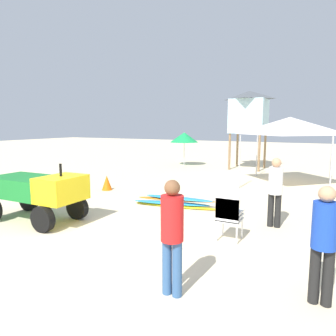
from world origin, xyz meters
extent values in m
plane|color=beige|center=(0.00, 0.00, 0.00)|extent=(80.00, 80.00, 0.00)
cube|color=#197A2D|center=(-2.72, 0.62, 0.85)|extent=(1.82, 1.14, 0.50)
cube|color=yellow|center=(-1.52, 0.65, 0.90)|extent=(0.82, 1.12, 0.60)
cylinder|color=black|center=(-1.52, 0.65, 1.35)|extent=(0.06, 0.06, 0.30)
cylinder|color=black|center=(-1.58, 1.20, 0.30)|extent=(0.60, 0.19, 0.60)
cylinder|color=black|center=(-1.56, 0.10, 0.30)|extent=(0.60, 0.19, 0.60)
cylinder|color=black|center=(-3.38, 1.16, 0.30)|extent=(0.60, 0.19, 0.60)
cube|color=white|center=(2.31, 1.59, 0.44)|extent=(0.48, 0.48, 0.04)
cube|color=white|center=(2.31, 1.37, 0.64)|extent=(0.48, 0.04, 0.40)
cube|color=white|center=(2.31, 1.59, 0.53)|extent=(0.48, 0.48, 0.04)
cube|color=white|center=(2.31, 1.37, 0.73)|extent=(0.48, 0.04, 0.40)
cube|color=white|center=(2.31, 1.59, 0.62)|extent=(0.48, 0.48, 0.04)
cube|color=white|center=(2.31, 1.37, 0.82)|extent=(0.48, 0.04, 0.40)
cylinder|color=white|center=(2.52, 1.80, 0.21)|extent=(0.04, 0.04, 0.42)
cylinder|color=white|center=(2.10, 1.80, 0.21)|extent=(0.04, 0.04, 0.42)
cylinder|color=white|center=(2.52, 1.38, 0.21)|extent=(0.04, 0.04, 0.42)
cylinder|color=white|center=(2.10, 1.38, 0.21)|extent=(0.04, 0.04, 0.42)
ellipsoid|color=yellow|center=(0.12, 3.40, 0.04)|extent=(2.53, 0.66, 0.08)
ellipsoid|color=#268CCC|center=(0.03, 3.35, 0.12)|extent=(2.32, 0.76, 0.08)
ellipsoid|color=orange|center=(0.11, 3.52, 0.20)|extent=(2.37, 0.79, 0.08)
ellipsoid|color=#268CCC|center=(0.24, 3.40, 0.28)|extent=(2.11, 0.44, 0.08)
cylinder|color=#33598C|center=(2.12, -0.88, 0.40)|extent=(0.14, 0.14, 0.81)
cylinder|color=#33598C|center=(2.28, -0.88, 0.40)|extent=(0.14, 0.14, 0.81)
cylinder|color=red|center=(2.20, -0.88, 1.13)|extent=(0.32, 0.32, 0.64)
sphere|color=brown|center=(2.20, -0.88, 1.56)|extent=(0.22, 0.22, 0.22)
cylinder|color=black|center=(4.00, -0.16, 0.39)|extent=(0.14, 0.14, 0.79)
cylinder|color=black|center=(4.16, -0.16, 0.39)|extent=(0.14, 0.14, 0.79)
cylinder|color=#193FB2|center=(4.08, -0.16, 1.10)|extent=(0.32, 0.32, 0.62)
sphere|color=tan|center=(4.08, -0.16, 1.52)|extent=(0.21, 0.21, 0.21)
cylinder|color=black|center=(2.92, 2.89, 0.40)|extent=(0.14, 0.14, 0.80)
cylinder|color=black|center=(3.08, 2.89, 0.40)|extent=(0.14, 0.14, 0.80)
cylinder|color=white|center=(3.00, 2.89, 1.11)|extent=(0.32, 0.32, 0.63)
sphere|color=tan|center=(3.00, 2.89, 1.54)|extent=(0.22, 0.22, 0.22)
cylinder|color=#B2B2B7|center=(1.06, 7.03, 1.01)|extent=(0.05, 0.05, 2.02)
cylinder|color=#B2B2B7|center=(4.15, 7.03, 1.01)|extent=(0.05, 0.05, 2.02)
cylinder|color=#B2B2B7|center=(1.06, 10.12, 1.01)|extent=(0.05, 0.05, 2.02)
cylinder|color=#B2B2B7|center=(4.15, 10.12, 1.01)|extent=(0.05, 0.05, 2.02)
pyramid|color=silver|center=(2.61, 8.57, 2.37)|extent=(3.09, 3.09, 0.68)
cylinder|color=olive|center=(-0.71, 11.68, 0.98)|extent=(0.12, 0.12, 1.96)
cylinder|color=olive|center=(0.85, 11.68, 0.98)|extent=(0.12, 0.12, 1.96)
cylinder|color=olive|center=(-0.71, 13.24, 0.98)|extent=(0.12, 0.12, 1.96)
cylinder|color=olive|center=(0.85, 13.24, 0.98)|extent=(0.12, 0.12, 1.96)
cube|color=#B7E3EC|center=(0.07, 12.46, 2.86)|extent=(1.80, 1.80, 1.80)
pyramid|color=#4C5156|center=(0.07, 12.46, 3.98)|extent=(1.98, 1.98, 0.45)
cylinder|color=beige|center=(-3.56, 12.04, 0.98)|extent=(0.04, 0.04, 1.96)
cone|color=#19994C|center=(-3.56, 12.04, 1.67)|extent=(1.66, 1.66, 0.58)
cone|color=orange|center=(-3.19, 4.39, 0.27)|extent=(0.38, 0.38, 0.55)
camera|label=1|loc=(4.07, -4.57, 2.41)|focal=33.14mm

